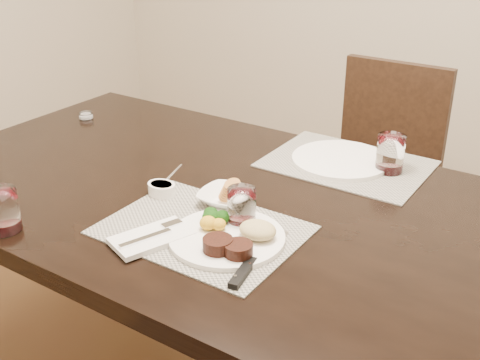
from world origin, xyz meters
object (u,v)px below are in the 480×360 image
Objects in this scene: chair_far at (379,167)px; dinner_plate at (231,236)px; steak_knife at (251,266)px; far_plate at (341,160)px; wine_glass_near at (242,209)px; cracker_bowl at (226,197)px.

chair_far is 3.35× the size of dinner_plate.
far_plate is (-0.08, 0.62, 0.00)m from steak_knife.
chair_far is at bearing 97.92° from far_plate.
steak_knife is (0.10, -0.07, -0.01)m from dinner_plate.
far_plate is (0.01, 0.56, -0.01)m from dinner_plate.
far_plate is at bearing 107.43° from dinner_plate.
wine_glass_near reaches higher than far_plate.
steak_knife is at bearing -15.40° from dinner_plate.
steak_knife is at bearing -82.31° from chair_far.
cracker_bowl reaches higher than dinner_plate.
wine_glass_near reaches higher than steak_knife.
dinner_plate is at bearing -52.30° from cracker_bowl.
dinner_plate is 0.93× the size of far_plate.
chair_far is 3.11× the size of far_plate.
cracker_bowl is (-0.21, 0.22, 0.01)m from steak_knife.
wine_glass_near is at bearing 118.21° from steak_knife.
dinner_plate reaches higher than steak_knife.
chair_far reaches higher than steak_knife.
steak_knife is (0.16, -1.19, 0.26)m from chair_far.
chair_far is 9.52× the size of wine_glass_near.
far_plate is (0.08, -0.57, 0.26)m from chair_far.
dinner_plate is 0.09m from wine_glass_near.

